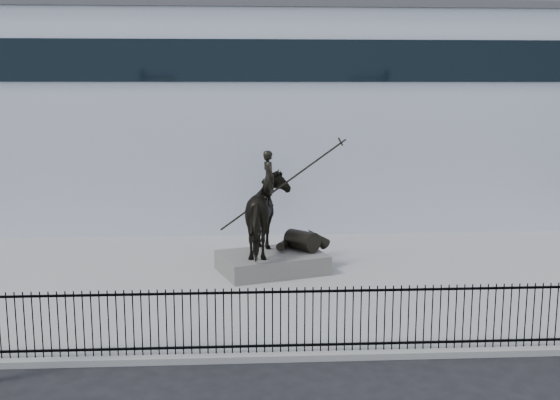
{
  "coord_description": "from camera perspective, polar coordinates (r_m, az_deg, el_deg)",
  "views": [
    {
      "loc": [
        -1.37,
        -12.6,
        6.01
      ],
      "look_at": [
        -0.3,
        6.0,
        2.79
      ],
      "focal_mm": 42.0,
      "sensor_mm": 36.0,
      "label": 1
    }
  ],
  "objects": [
    {
      "name": "ground",
      "position": [
        14.02,
        2.73,
        -15.57
      ],
      "size": [
        120.0,
        120.0,
        0.0
      ],
      "primitive_type": "plane",
      "color": "black",
      "rests_on": "ground"
    },
    {
      "name": "plaza",
      "position": [
        20.52,
        0.69,
        -6.99
      ],
      "size": [
        30.0,
        12.0,
        0.15
      ],
      "primitive_type": "cube",
      "color": "gray",
      "rests_on": "ground"
    },
    {
      "name": "building",
      "position": [
        32.66,
        -0.88,
        7.17
      ],
      "size": [
        44.0,
        14.0,
        9.0
      ],
      "primitive_type": "cube",
      "color": "white",
      "rests_on": "ground"
    },
    {
      "name": "picket_fence",
      "position": [
        14.82,
        2.25,
        -10.34
      ],
      "size": [
        22.1,
        0.1,
        1.5
      ],
      "color": "black",
      "rests_on": "plaza"
    },
    {
      "name": "statue_plinth",
      "position": [
        21.08,
        -0.71,
        -5.47
      ],
      "size": [
        3.73,
        3.09,
        0.6
      ],
      "primitive_type": "cube",
      "rotation": [
        0.0,
        0.0,
        0.32
      ],
      "color": "#5C5954",
      "rests_on": "plaza"
    },
    {
      "name": "equestrian_statue",
      "position": [
        20.75,
        -0.56,
        -1.29
      ],
      "size": [
        3.92,
        3.09,
        3.48
      ],
      "rotation": [
        0.0,
        0.0,
        0.32
      ],
      "color": "black",
      "rests_on": "statue_plinth"
    }
  ]
}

